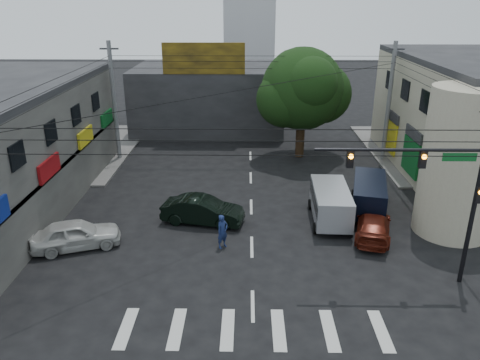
{
  "coord_description": "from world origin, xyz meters",
  "views": [
    {
      "loc": [
        -0.28,
        -19.42,
        12.16
      ],
      "look_at": [
        -0.65,
        4.0,
        2.97
      ],
      "focal_mm": 35.0,
      "sensor_mm": 36.0,
      "label": 1
    }
  ],
  "objects_px": {
    "white_compact": "(76,234)",
    "silver_minivan": "(330,205)",
    "traffic_gantry": "(439,183)",
    "street_tree": "(302,89)",
    "utility_pole_far_right": "(389,103)",
    "traffic_officer": "(223,231)",
    "utility_pole_far_left": "(114,102)",
    "maroon_sedan": "(373,226)",
    "dark_sedan": "(203,210)",
    "navy_van": "(369,196)"
  },
  "relations": [
    {
      "from": "dark_sedan",
      "to": "silver_minivan",
      "type": "xyz_separation_m",
      "value": [
        7.33,
        0.33,
        0.24
      ]
    },
    {
      "from": "utility_pole_far_right",
      "to": "silver_minivan",
      "type": "bearing_deg",
      "value": -118.72
    },
    {
      "from": "street_tree",
      "to": "dark_sedan",
      "type": "bearing_deg",
      "value": -119.1
    },
    {
      "from": "maroon_sedan",
      "to": "dark_sedan",
      "type": "bearing_deg",
      "value": 6.04
    },
    {
      "from": "white_compact",
      "to": "silver_minivan",
      "type": "xyz_separation_m",
      "value": [
        13.62,
        3.3,
        0.24
      ]
    },
    {
      "from": "white_compact",
      "to": "maroon_sedan",
      "type": "distance_m",
      "value": 15.71
    },
    {
      "from": "silver_minivan",
      "to": "traffic_officer",
      "type": "height_order",
      "value": "silver_minivan"
    },
    {
      "from": "street_tree",
      "to": "maroon_sedan",
      "type": "xyz_separation_m",
      "value": [
        2.56,
        -13.74,
        -4.83
      ]
    },
    {
      "from": "silver_minivan",
      "to": "traffic_officer",
      "type": "relative_size",
      "value": 2.61
    },
    {
      "from": "traffic_gantry",
      "to": "silver_minivan",
      "type": "distance_m",
      "value": 7.93
    },
    {
      "from": "street_tree",
      "to": "utility_pole_far_right",
      "type": "height_order",
      "value": "utility_pole_far_right"
    },
    {
      "from": "utility_pole_far_left",
      "to": "maroon_sedan",
      "type": "distance_m",
      "value": 21.66
    },
    {
      "from": "maroon_sedan",
      "to": "navy_van",
      "type": "distance_m",
      "value": 3.32
    },
    {
      "from": "dark_sedan",
      "to": "navy_van",
      "type": "distance_m",
      "value": 10.03
    },
    {
      "from": "street_tree",
      "to": "utility_pole_far_right",
      "type": "bearing_deg",
      "value": -8.75
    },
    {
      "from": "street_tree",
      "to": "traffic_officer",
      "type": "xyz_separation_m",
      "value": [
        -5.52,
        -15.02,
        -4.56
      ]
    },
    {
      "from": "utility_pole_far_right",
      "to": "traffic_officer",
      "type": "relative_size",
      "value": 5.06
    },
    {
      "from": "utility_pole_far_right",
      "to": "traffic_officer",
      "type": "height_order",
      "value": "utility_pole_far_right"
    },
    {
      "from": "white_compact",
      "to": "maroon_sedan",
      "type": "relative_size",
      "value": 1.02
    },
    {
      "from": "navy_van",
      "to": "traffic_officer",
      "type": "bearing_deg",
      "value": 131.31
    },
    {
      "from": "white_compact",
      "to": "street_tree",
      "type": "bearing_deg",
      "value": -59.98
    },
    {
      "from": "utility_pole_far_right",
      "to": "silver_minivan",
      "type": "xyz_separation_m",
      "value": [
        -5.96,
        -10.88,
        -3.59
      ]
    },
    {
      "from": "utility_pole_far_left",
      "to": "white_compact",
      "type": "relative_size",
      "value": 1.91
    },
    {
      "from": "white_compact",
      "to": "silver_minivan",
      "type": "distance_m",
      "value": 14.02
    },
    {
      "from": "maroon_sedan",
      "to": "silver_minivan",
      "type": "height_order",
      "value": "silver_minivan"
    },
    {
      "from": "navy_van",
      "to": "silver_minivan",
      "type": "bearing_deg",
      "value": 132.38
    },
    {
      "from": "utility_pole_far_left",
      "to": "dark_sedan",
      "type": "distance_m",
      "value": 14.13
    },
    {
      "from": "utility_pole_far_left",
      "to": "traffic_officer",
      "type": "height_order",
      "value": "utility_pole_far_left"
    },
    {
      "from": "dark_sedan",
      "to": "traffic_officer",
      "type": "relative_size",
      "value": 2.7
    },
    {
      "from": "utility_pole_far_right",
      "to": "dark_sedan",
      "type": "xyz_separation_m",
      "value": [
        -13.3,
        -11.21,
        -3.83
      ]
    },
    {
      "from": "traffic_gantry",
      "to": "utility_pole_far_left",
      "type": "distance_m",
      "value": 25.0
    },
    {
      "from": "dark_sedan",
      "to": "white_compact",
      "type": "relative_size",
      "value": 1.02
    },
    {
      "from": "dark_sedan",
      "to": "silver_minivan",
      "type": "height_order",
      "value": "silver_minivan"
    },
    {
      "from": "white_compact",
      "to": "silver_minivan",
      "type": "height_order",
      "value": "silver_minivan"
    },
    {
      "from": "utility_pole_far_right",
      "to": "navy_van",
      "type": "distance_m",
      "value": 10.71
    },
    {
      "from": "utility_pole_far_left",
      "to": "traffic_gantry",
      "type": "bearing_deg",
      "value": -42.86
    },
    {
      "from": "traffic_officer",
      "to": "traffic_gantry",
      "type": "bearing_deg",
      "value": -62.62
    },
    {
      "from": "street_tree",
      "to": "traffic_gantry",
      "type": "distance_m",
      "value": 18.42
    },
    {
      "from": "maroon_sedan",
      "to": "silver_minivan",
      "type": "relative_size",
      "value": 1.0
    },
    {
      "from": "utility_pole_far_right",
      "to": "traffic_officer",
      "type": "bearing_deg",
      "value": -130.6
    },
    {
      "from": "street_tree",
      "to": "utility_pole_far_left",
      "type": "relative_size",
      "value": 0.95
    },
    {
      "from": "navy_van",
      "to": "traffic_gantry",
      "type": "bearing_deg",
      "value": -160.91
    },
    {
      "from": "white_compact",
      "to": "traffic_officer",
      "type": "distance_m",
      "value": 7.57
    },
    {
      "from": "silver_minivan",
      "to": "white_compact",
      "type": "bearing_deg",
      "value": 105.9
    },
    {
      "from": "maroon_sedan",
      "to": "utility_pole_far_left",
      "type": "bearing_deg",
      "value": -21.42
    },
    {
      "from": "utility_pole_far_left",
      "to": "silver_minivan",
      "type": "height_order",
      "value": "utility_pole_far_left"
    },
    {
      "from": "maroon_sedan",
      "to": "silver_minivan",
      "type": "xyz_separation_m",
      "value": [
        -2.03,
        1.86,
        0.36
      ]
    },
    {
      "from": "traffic_gantry",
      "to": "utility_pole_far_left",
      "type": "xyz_separation_m",
      "value": [
        -18.32,
        17.0,
        -0.23
      ]
    },
    {
      "from": "utility_pole_far_right",
      "to": "white_compact",
      "type": "distance_m",
      "value": 24.49
    },
    {
      "from": "traffic_gantry",
      "to": "utility_pole_far_left",
      "type": "relative_size",
      "value": 0.78
    }
  ]
}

